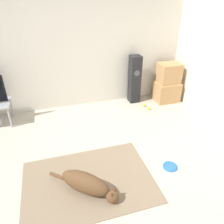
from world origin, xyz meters
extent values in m
plane|color=#BCB29E|center=(0.00, 0.00, 0.00)|extent=(12.00, 12.00, 0.00)
cube|color=silver|center=(0.00, 2.10, 1.27)|extent=(8.00, 0.06, 2.55)
cube|color=#847056|center=(0.04, -0.17, 0.01)|extent=(1.71, 1.23, 0.01)
ellipsoid|color=brown|center=(-0.03, -0.31, 0.15)|extent=(0.66, 0.62, 0.28)
sphere|color=brown|center=(0.26, -0.57, 0.09)|extent=(0.16, 0.16, 0.16)
cone|color=brown|center=(0.29, -0.54, 0.18)|extent=(0.05, 0.05, 0.07)
cone|color=brown|center=(0.23, -0.60, 0.18)|extent=(0.05, 0.05, 0.07)
cylinder|color=brown|center=(-0.36, -0.02, 0.07)|extent=(0.19, 0.18, 0.04)
cylinder|color=blue|center=(1.23, -0.25, 0.01)|extent=(0.21, 0.21, 0.02)
torus|color=blue|center=(1.23, -0.25, 0.02)|extent=(0.21, 0.21, 0.02)
cube|color=tan|center=(2.23, 1.72, 0.22)|extent=(0.52, 0.43, 0.43)
cube|color=tan|center=(2.24, 1.73, 0.65)|extent=(0.45, 0.37, 0.43)
cube|color=black|center=(1.51, 1.89, 0.52)|extent=(0.23, 0.23, 1.04)
cylinder|color=#4C4C51|center=(1.51, 1.78, 0.70)|extent=(0.12, 0.00, 0.12)
cylinder|color=#A8A8AD|center=(-1.07, 1.54, 0.20)|extent=(0.04, 0.04, 0.40)
cylinder|color=#A8A8AD|center=(-1.07, 1.98, 0.20)|extent=(0.04, 0.04, 0.40)
sphere|color=#C6E033|center=(1.66, 1.39, 0.03)|extent=(0.07, 0.07, 0.07)
sphere|color=#C6E033|center=(1.63, 1.57, 0.03)|extent=(0.07, 0.07, 0.07)
camera|label=1|loc=(-0.26, -2.25, 2.28)|focal=35.00mm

